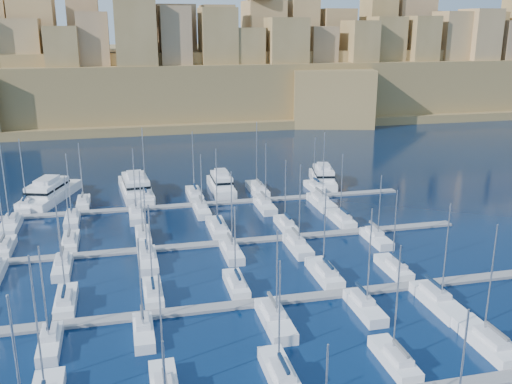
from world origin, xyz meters
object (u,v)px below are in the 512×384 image
object	(u,v)px
motor_yacht_b	(136,187)
motor_yacht_d	(323,177)
sailboat_4	(395,359)
motor_yacht_a	(49,192)
motor_yacht_c	(221,184)

from	to	relation	value
motor_yacht_b	motor_yacht_d	size ratio (longest dim) A/B	1.23
motor_yacht_b	motor_yacht_d	world-z (taller)	same
sailboat_4	motor_yacht_d	size ratio (longest dim) A/B	0.88
motor_yacht_a	motor_yacht_c	bearing A→B (deg)	-3.48
motor_yacht_a	motor_yacht_d	size ratio (longest dim) A/B	1.26
motor_yacht_c	motor_yacht_a	bearing A→B (deg)	176.52
motor_yacht_b	motor_yacht_d	xyz separation A→B (m)	(41.75, -1.83, 0.00)
motor_yacht_a	motor_yacht_c	distance (m)	35.91
sailboat_4	motor_yacht_d	bearing A→B (deg)	76.26
motor_yacht_d	motor_yacht_b	bearing A→B (deg)	177.49
motor_yacht_c	motor_yacht_b	bearing A→B (deg)	173.45
motor_yacht_b	sailboat_4	bearing A→B (deg)	-70.96
sailboat_4	motor_yacht_a	xyz separation A→B (m)	(-42.30, 71.66, 0.99)
motor_yacht_a	motor_yacht_d	xyz separation A→B (m)	(59.36, -1.92, -0.00)
sailboat_4	motor_yacht_a	distance (m)	83.22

